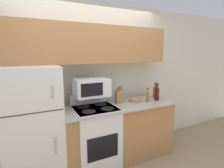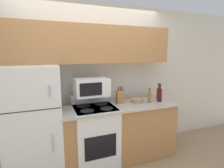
% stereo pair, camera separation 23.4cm
% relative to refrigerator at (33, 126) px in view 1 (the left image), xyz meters
% --- Properties ---
extents(wall_back, '(8.00, 0.05, 2.55)m').
position_rel_refrigerator_xyz_m(wall_back, '(0.92, 0.37, 0.48)').
color(wall_back, silver).
rests_on(wall_back, ground_plane).
extents(lower_cabinets, '(1.83, 0.61, 0.94)m').
position_rel_refrigerator_xyz_m(lower_cabinets, '(1.27, -0.06, -0.33)').
color(lower_cabinets, '#B27A47').
rests_on(lower_cabinets, ground_plane).
extents(refrigerator, '(0.71, 0.70, 1.59)m').
position_rel_refrigerator_xyz_m(refrigerator, '(0.00, 0.00, 0.00)').
color(refrigerator, white).
rests_on(refrigerator, ground_plane).
extents(upper_cabinets, '(2.54, 0.33, 0.57)m').
position_rel_refrigerator_xyz_m(upper_cabinets, '(0.92, 0.18, 1.08)').
color(upper_cabinets, '#B27A47').
rests_on(upper_cabinets, refrigerator).
extents(stove, '(0.64, 0.59, 1.11)m').
position_rel_refrigerator_xyz_m(stove, '(0.85, -0.07, -0.31)').
color(stove, white).
rests_on(stove, ground_plane).
extents(microwave, '(0.50, 0.37, 0.26)m').
position_rel_refrigerator_xyz_m(microwave, '(0.83, 0.03, 0.45)').
color(microwave, white).
rests_on(microwave, stove).
extents(knife_block, '(0.13, 0.08, 0.28)m').
position_rel_refrigerator_xyz_m(knife_block, '(1.30, 0.02, 0.25)').
color(knife_block, '#B27A47').
rests_on(knife_block, lower_cabinets).
extents(bowl, '(0.21, 0.21, 0.07)m').
position_rel_refrigerator_xyz_m(bowl, '(1.59, -0.03, 0.18)').
color(bowl, tan).
rests_on(bowl, lower_cabinets).
extents(bottle_vinegar, '(0.06, 0.06, 0.24)m').
position_rel_refrigerator_xyz_m(bottle_vinegar, '(1.77, -0.11, 0.24)').
color(bottle_vinegar, olive).
rests_on(bottle_vinegar, lower_cabinets).
extents(bottle_wine_red, '(0.08, 0.08, 0.30)m').
position_rel_refrigerator_xyz_m(bottle_wine_red, '(1.97, -0.11, 0.26)').
color(bottle_wine_red, '#470F19').
rests_on(bottle_wine_red, lower_cabinets).
extents(bottle_whiskey, '(0.08, 0.08, 0.28)m').
position_rel_refrigerator_xyz_m(bottle_whiskey, '(2.06, 0.03, 0.25)').
color(bottle_whiskey, brown).
rests_on(bottle_whiskey, lower_cabinets).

